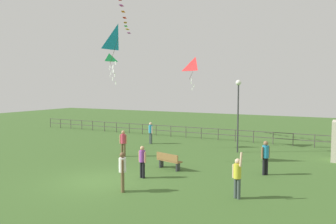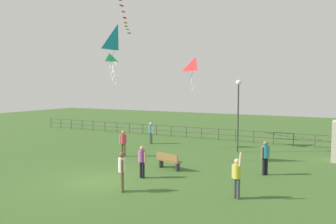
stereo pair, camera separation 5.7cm
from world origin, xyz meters
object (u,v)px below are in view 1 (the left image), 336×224
at_px(person_2, 151,131).
at_px(person_3, 123,142).
at_px(person_0, 265,155).
at_px(park_bench, 169,161).
at_px(person_4, 142,160).
at_px(person_5, 237,175).
at_px(lamppost, 238,100).
at_px(kite_3, 109,59).
at_px(kite_5, 118,40).
at_px(person_1, 122,169).
at_px(kite_2, 195,66).

height_order(person_2, person_3, person_2).
distance_m(person_0, person_2, 10.97).
height_order(park_bench, person_4, person_4).
bearing_deg(person_3, person_5, -27.66).
height_order(park_bench, person_5, person_5).
bearing_deg(person_5, park_bench, 147.28).
distance_m(person_2, person_5, 13.27).
xyz_separation_m(lamppost, person_0, (2.84, -4.98, -2.48)).
bearing_deg(kite_3, kite_5, -50.42).
height_order(person_2, kite_3, kite_3).
bearing_deg(kite_5, person_3, 119.48).
xyz_separation_m(person_1, person_3, (-4.11, 5.86, -0.01)).
distance_m(person_2, kite_2, 6.00).
xyz_separation_m(person_1, person_2, (-4.99, 10.69, -0.00)).
xyz_separation_m(lamppost, person_5, (2.63, -9.10, -2.52)).
xyz_separation_m(lamppost, park_bench, (-1.92, -6.18, -2.99)).
relative_size(person_0, person_5, 0.91).
height_order(person_0, person_2, person_0).
distance_m(park_bench, kite_5, 7.11).
bearing_deg(person_4, person_2, 118.35).
relative_size(park_bench, person_5, 0.83).
relative_size(park_bench, kite_5, 0.48).
height_order(person_4, person_5, person_5).
height_order(person_4, kite_2, kite_2).
distance_m(park_bench, person_1, 4.32).
bearing_deg(person_2, kite_5, -73.86).
xyz_separation_m(lamppost, person_3, (-5.95, -4.61, -2.51)).
xyz_separation_m(person_2, person_4, (4.59, -8.51, -0.06)).
relative_size(person_0, person_1, 1.03).
height_order(person_4, kite_3, kite_3).
bearing_deg(lamppost, person_1, -99.92).
relative_size(person_2, kite_5, 0.51).
xyz_separation_m(lamppost, kite_3, (-13.61, 4.07, 3.50)).
bearing_deg(lamppost, kite_5, -126.91).
bearing_deg(person_2, lamppost, -1.83).
bearing_deg(lamppost, person_0, -60.28).
distance_m(person_3, kite_5, 6.36).
relative_size(person_1, kite_2, 0.71).
relative_size(kite_3, kite_5, 0.68).
relative_size(person_2, person_3, 1.01).
distance_m(person_2, person_4, 9.67).
bearing_deg(person_2, person_1, -64.97).
bearing_deg(person_1, kite_2, 98.03).
bearing_deg(kite_5, person_2, 106.14).
height_order(park_bench, person_0, person_0).
xyz_separation_m(park_bench, person_0, (4.76, 1.20, 0.51)).
distance_m(park_bench, person_5, 5.43).
relative_size(lamppost, person_2, 2.92).
xyz_separation_m(person_2, person_3, (0.88, -4.83, -0.01)).
bearing_deg(kite_5, person_4, -34.18).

